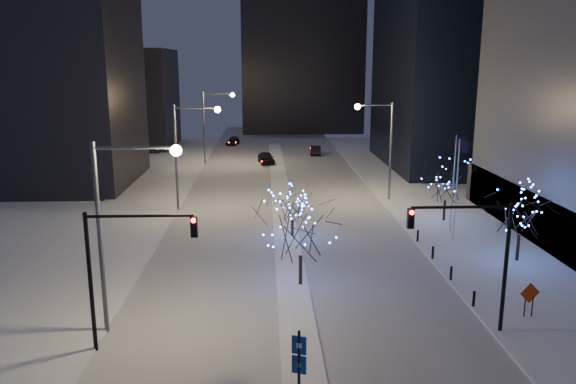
{
  "coord_description": "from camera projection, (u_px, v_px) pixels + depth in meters",
  "views": [
    {
      "loc": [
        -1.65,
        -25.37,
        13.7
      ],
      "look_at": [
        -0.08,
        12.52,
        5.0
      ],
      "focal_mm": 35.0,
      "sensor_mm": 36.0,
      "label": 1
    }
  ],
  "objects": [
    {
      "name": "street_lamp_east",
      "position": [
        382.0,
        138.0,
        56.02
      ],
      "size": [
        3.9,
        0.56,
        10.0
      ],
      "color": "#595E66",
      "rests_on": "ground"
    },
    {
      "name": "street_lamp_w_far",
      "position": [
        211.0,
        117.0,
        76.66
      ],
      "size": [
        4.4,
        0.56,
        10.0
      ],
      "color": "#595E66",
      "rests_on": "ground"
    },
    {
      "name": "holiday_tree_plaza_far",
      "position": [
        446.0,
        181.0,
        48.86
      ],
      "size": [
        6.0,
        6.0,
        5.61
      ],
      "color": "black",
      "rests_on": "east_sidewalk"
    },
    {
      "name": "east_sidewalk",
      "position": [
        460.0,
        227.0,
        47.9
      ],
      "size": [
        10.0,
        90.0,
        0.15
      ],
      "primitive_type": "cube",
      "color": "white",
      "rests_on": "ground"
    },
    {
      "name": "traffic_signal_east",
      "position": [
        477.0,
        246.0,
        28.1
      ],
      "size": [
        5.26,
        0.43,
        7.0
      ],
      "color": "black",
      "rests_on": "ground"
    },
    {
      "name": "construction_sign",
      "position": [
        530.0,
        296.0,
        30.54
      ],
      "size": [
        1.19,
        0.23,
        1.97
      ],
      "rotation": [
        0.0,
        0.0,
        0.16
      ],
      "color": "black",
      "rests_on": "east_sidewalk"
    },
    {
      "name": "flagpoles",
      "position": [
        456.0,
        179.0,
        44.1
      ],
      "size": [
        1.35,
        2.6,
        8.0
      ],
      "color": "silver",
      "rests_on": "east_sidewalk"
    },
    {
      "name": "car_near",
      "position": [
        266.0,
        158.0,
        78.32
      ],
      "size": [
        2.68,
        5.05,
        1.63
      ],
      "primitive_type": "imported",
      "rotation": [
        0.0,
        0.0,
        0.16
      ],
      "color": "black",
      "rests_on": "ground"
    },
    {
      "name": "car_far",
      "position": [
        233.0,
        141.0,
        96.57
      ],
      "size": [
        2.45,
        4.56,
        1.26
      ],
      "primitive_type": "imported",
      "rotation": [
        0.0,
        0.0,
        -0.16
      ],
      "color": "black",
      "rests_on": "ground"
    },
    {
      "name": "traffic_signal_west",
      "position": [
        122.0,
        258.0,
        26.43
      ],
      "size": [
        5.26,
        0.43,
        7.0
      ],
      "color": "black",
      "rests_on": "ground"
    },
    {
      "name": "filler_west_far",
      "position": [
        118.0,
        99.0,
        93.16
      ],
      "size": [
        18.0,
        16.0,
        16.0
      ],
      "primitive_type": "cube",
      "color": "black",
      "rests_on": "ground"
    },
    {
      "name": "bollards",
      "position": [
        441.0,
        262.0,
        37.85
      ],
      "size": [
        0.16,
        12.16,
        0.9
      ],
      "color": "black",
      "rests_on": "east_sidewalk"
    },
    {
      "name": "median",
      "position": [
        282.0,
        201.0,
        57.03
      ],
      "size": [
        2.0,
        80.0,
        0.15
      ],
      "primitive_type": "cube",
      "color": "white",
      "rests_on": "ground"
    },
    {
      "name": "holiday_tree_median_far",
      "position": [
        292.0,
        206.0,
        44.67
      ],
      "size": [
        3.27,
        3.27,
        3.92
      ],
      "color": "black",
      "rests_on": "median"
    },
    {
      "name": "holiday_tree_median_near",
      "position": [
        301.0,
        226.0,
        34.47
      ],
      "size": [
        5.27,
        5.27,
        6.12
      ],
      "color": "black",
      "rests_on": "median"
    },
    {
      "name": "holiday_tree_plaza_near",
      "position": [
        521.0,
        212.0,
        38.8
      ],
      "size": [
        4.61,
        4.61,
        5.47
      ],
      "color": "black",
      "rests_on": "east_sidewalk"
    },
    {
      "name": "road",
      "position": [
        280.0,
        191.0,
        61.92
      ],
      "size": [
        20.0,
        130.0,
        0.02
      ],
      "primitive_type": "cube",
      "color": "#ACB1BB",
      "rests_on": "ground"
    },
    {
      "name": "ground",
      "position": [
        300.0,
        346.0,
        27.84
      ],
      "size": [
        160.0,
        160.0,
        0.0
      ],
      "primitive_type": "plane",
      "color": "white",
      "rests_on": "ground"
    },
    {
      "name": "horizon_block",
      "position": [
        302.0,
        26.0,
        112.97
      ],
      "size": [
        24.0,
        14.0,
        42.0
      ],
      "primitive_type": "cube",
      "color": "black",
      "rests_on": "ground"
    },
    {
      "name": "car_mid",
      "position": [
        316.0,
        150.0,
        86.13
      ],
      "size": [
        1.99,
        4.48,
        1.43
      ],
      "primitive_type": "imported",
      "rotation": [
        0.0,
        0.0,
        3.03
      ],
      "color": "black",
      "rests_on": "ground"
    },
    {
      "name": "filler_west_near",
      "position": [
        30.0,
        79.0,
        62.97
      ],
      "size": [
        22.0,
        18.0,
        24.0
      ],
      "primitive_type": "cube",
      "color": "black",
      "rests_on": "ground"
    },
    {
      "name": "west_sidewalk",
      "position": [
        118.0,
        231.0,
        46.73
      ],
      "size": [
        8.0,
        90.0,
        0.15
      ],
      "primitive_type": "cube",
      "color": "white",
      "rests_on": "ground"
    },
    {
      "name": "street_lamp_w_near",
      "position": [
        119.0,
        211.0,
        27.97
      ],
      "size": [
        4.4,
        0.56,
        10.0
      ],
      "color": "#595E66",
      "rests_on": "ground"
    },
    {
      "name": "street_lamp_w_mid",
      "position": [
        187.0,
        143.0,
        52.31
      ],
      "size": [
        4.4,
        0.56,
        10.0
      ],
      "color": "#595E66",
      "rests_on": "ground"
    },
    {
      "name": "wayfinding_sign",
      "position": [
        299.0,
        360.0,
        22.53
      ],
      "size": [
        0.59,
        0.27,
        3.35
      ],
      "rotation": [
        0.0,
        0.0,
        -0.34
      ],
      "color": "black",
      "rests_on": "ground"
    }
  ]
}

